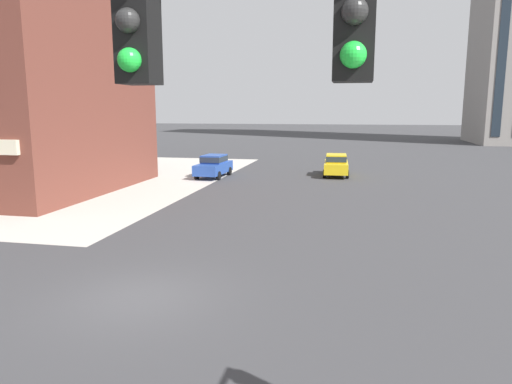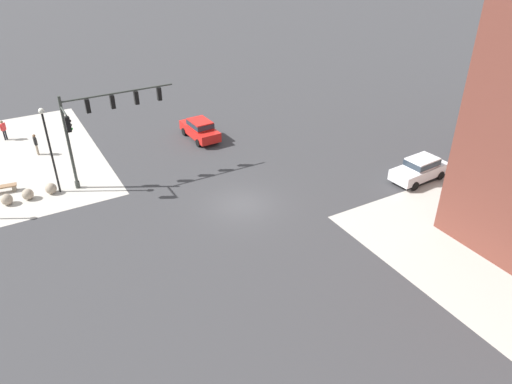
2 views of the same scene
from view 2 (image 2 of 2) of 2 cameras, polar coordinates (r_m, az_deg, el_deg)
The scene contains 12 objects.
ground_plane at distance 31.52m, azimuth -1.70°, elevation -1.52°, with size 320.00×320.00×0.00m, color #38383A.
traffic_signal_main at distance 33.86m, azimuth -18.53°, elevation 8.07°, with size 7.65×2.09×6.62m.
bollard_sphere_curb_a at distance 35.44m, azimuth -23.13°, elevation 0.38°, with size 0.75×0.75×0.75m, color gray.
bollard_sphere_curb_b at distance 35.36m, azimuth -25.44°, elevation -0.24°, with size 0.75×0.75×0.75m, color gray.
bollard_sphere_curb_c at distance 35.33m, azimuth -27.45°, elevation -0.79°, with size 0.75×0.75×0.75m, color gray.
bench_near_signal at distance 37.01m, azimuth -27.84°, elevation 0.40°, with size 1.85×0.70×0.49m.
pedestrian_walking_east at distance 45.49m, azimuth -27.76°, elevation 6.64°, with size 0.46×0.36×1.71m.
pedestrian_with_bag at distance 41.44m, azimuth -24.66°, elevation 5.29°, with size 0.25×0.54×1.73m.
street_lamp_corner_near at distance 34.03m, azimuth -23.37°, elevation 5.47°, with size 0.36×0.36×6.02m.
car_main_northbound_near at distance 35.96m, azimuth 18.88°, elevation 2.68°, with size 4.51×2.12×1.68m.
car_main_southbound_near at distance 41.72m, azimuth 26.35°, elevation 4.93°, with size 4.52×2.13×1.68m.
car_main_southbound_far at distance 40.82m, azimuth -6.66°, elevation 7.47°, with size 2.02×4.47×1.68m.
Camera 2 is at (12.49, 23.70, 16.60)m, focal length 33.74 mm.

